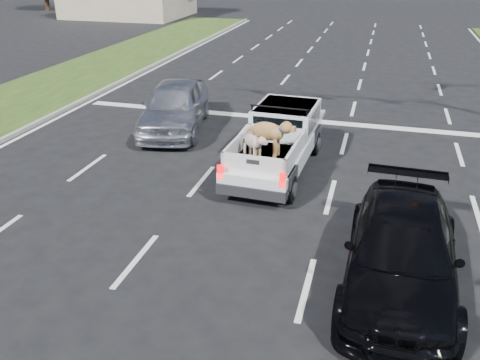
% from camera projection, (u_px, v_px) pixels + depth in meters
% --- Properties ---
extents(ground, '(160.00, 160.00, 0.00)m').
position_uv_depth(ground, '(217.00, 274.00, 9.94)').
color(ground, black).
rests_on(ground, ground).
extents(road_markings, '(17.75, 60.00, 0.01)m').
position_uv_depth(road_markings, '(283.00, 154.00, 15.67)').
color(road_markings, silver).
rests_on(road_markings, ground).
extents(curb_left, '(0.15, 60.00, 0.14)m').
position_uv_depth(curb_left, '(20.00, 131.00, 17.36)').
color(curb_left, gray).
rests_on(curb_left, ground).
extents(pickup_truck, '(2.02, 4.96, 1.83)m').
position_uv_depth(pickup_truck, '(277.00, 140.00, 14.28)').
color(pickup_truck, black).
rests_on(pickup_truck, ground).
extents(silver_sedan, '(2.90, 5.18, 1.67)m').
position_uv_depth(silver_sedan, '(175.00, 106.00, 17.45)').
color(silver_sedan, silver).
rests_on(silver_sedan, ground).
extents(black_coupe, '(2.18, 5.03, 1.44)m').
position_uv_depth(black_coupe, '(401.00, 252.00, 9.35)').
color(black_coupe, black).
rests_on(black_coupe, ground).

